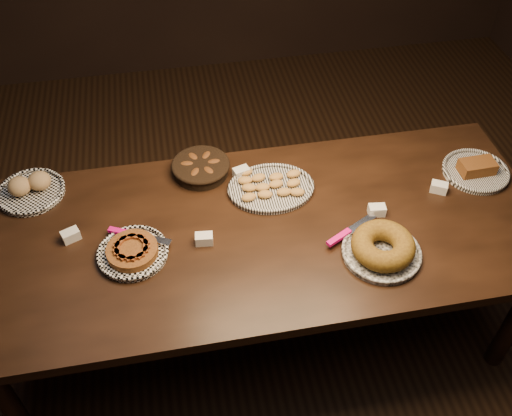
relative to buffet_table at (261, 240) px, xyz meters
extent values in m
plane|color=black|center=(0.00, 0.00, -0.68)|extent=(5.00, 5.00, 0.00)
cube|color=black|center=(0.00, 0.00, 0.05)|extent=(2.40, 1.00, 0.05)
cylinder|color=black|center=(-1.08, -0.38, -0.33)|extent=(0.08, 0.08, 0.70)
cylinder|color=black|center=(-1.08, 0.38, -0.33)|extent=(0.08, 0.08, 0.70)
cylinder|color=black|center=(1.08, 0.38, -0.33)|extent=(0.08, 0.08, 0.70)
torus|color=white|center=(-0.52, -0.05, 0.09)|extent=(0.28, 0.28, 0.02)
cylinder|color=#46270E|center=(-0.52, -0.05, 0.10)|extent=(0.21, 0.21, 0.03)
cube|color=#57290E|center=(-0.47, -0.05, 0.12)|extent=(0.02, 0.07, 0.01)
cube|color=#57290E|center=(-0.48, -0.02, 0.12)|extent=(0.05, 0.07, 0.01)
cube|color=#57290E|center=(-0.50, 0.00, 0.12)|extent=(0.07, 0.04, 0.01)
cube|color=#57290E|center=(-0.54, 0.00, 0.12)|extent=(0.07, 0.04, 0.01)
cube|color=#57290E|center=(-0.56, -0.02, 0.12)|extent=(0.06, 0.07, 0.01)
cube|color=#57290E|center=(-0.58, -0.05, 0.12)|extent=(0.02, 0.07, 0.01)
cube|color=#57290E|center=(-0.57, -0.08, 0.12)|extent=(0.05, 0.07, 0.01)
cube|color=#57290E|center=(-0.54, -0.10, 0.12)|extent=(0.07, 0.04, 0.01)
cube|color=#57290E|center=(-0.51, -0.10, 0.12)|extent=(0.07, 0.04, 0.01)
cube|color=#57290E|center=(-0.48, -0.09, 0.12)|extent=(0.06, 0.07, 0.01)
cube|color=#EB0B82|center=(-0.56, 0.05, 0.10)|extent=(0.12, 0.07, 0.02)
cube|color=silver|center=(-0.44, 0.00, 0.10)|extent=(0.15, 0.09, 0.00)
torus|color=black|center=(0.09, 0.21, 0.09)|extent=(0.31, 0.31, 0.02)
ellipsoid|color=olive|center=(-0.02, 0.16, 0.10)|extent=(0.07, 0.05, 0.03)
ellipsoid|color=olive|center=(0.05, 0.16, 0.10)|extent=(0.07, 0.05, 0.03)
ellipsoid|color=olive|center=(0.13, 0.16, 0.10)|extent=(0.07, 0.04, 0.03)
ellipsoid|color=olive|center=(0.19, 0.15, 0.10)|extent=(0.07, 0.06, 0.03)
ellipsoid|color=olive|center=(-0.01, 0.22, 0.10)|extent=(0.07, 0.06, 0.03)
ellipsoid|color=olive|center=(0.05, 0.21, 0.10)|extent=(0.07, 0.05, 0.03)
ellipsoid|color=olive|center=(0.11, 0.22, 0.10)|extent=(0.07, 0.05, 0.03)
ellipsoid|color=olive|center=(0.19, 0.21, 0.10)|extent=(0.07, 0.06, 0.03)
ellipsoid|color=olive|center=(-0.02, 0.27, 0.10)|extent=(0.07, 0.05, 0.03)
ellipsoid|color=olive|center=(0.04, 0.27, 0.10)|extent=(0.07, 0.06, 0.03)
ellipsoid|color=olive|center=(0.12, 0.26, 0.10)|extent=(0.07, 0.05, 0.03)
ellipsoid|color=olive|center=(0.20, 0.27, 0.10)|extent=(0.07, 0.05, 0.03)
ellipsoid|color=olive|center=(-0.01, 0.32, 0.10)|extent=(0.07, 0.05, 0.03)
torus|color=black|center=(0.44, -0.23, 0.09)|extent=(0.32, 0.32, 0.02)
torus|color=brown|center=(0.44, -0.23, 0.13)|extent=(0.31, 0.31, 0.09)
cube|color=#EB0B82|center=(0.29, -0.13, 0.10)|extent=(0.12, 0.08, 0.02)
cube|color=silver|center=(0.41, -0.07, 0.10)|extent=(0.15, 0.10, 0.00)
cylinder|color=black|center=(-0.20, 0.38, 0.10)|extent=(0.27, 0.27, 0.06)
torus|color=black|center=(-0.20, 0.38, 0.12)|extent=(0.26, 0.26, 0.02)
ellipsoid|color=#361E0A|center=(-0.14, 0.38, 0.12)|extent=(0.08, 0.05, 0.04)
ellipsoid|color=#361E0A|center=(-0.17, 0.43, 0.12)|extent=(0.08, 0.09, 0.04)
ellipsoid|color=#361E0A|center=(-0.23, 0.43, 0.12)|extent=(0.07, 0.09, 0.04)
ellipsoid|color=#361E0A|center=(-0.26, 0.39, 0.12)|extent=(0.08, 0.06, 0.04)
ellipsoid|color=#361E0A|center=(-0.23, 0.33, 0.12)|extent=(0.08, 0.09, 0.04)
ellipsoid|color=#361E0A|center=(-0.17, 0.33, 0.12)|extent=(0.08, 0.09, 0.04)
torus|color=white|center=(-0.95, 0.38, 0.09)|extent=(0.29, 0.29, 0.02)
ellipsoid|color=#A07249|center=(-0.99, 0.38, 0.13)|extent=(0.10, 0.10, 0.08)
ellipsoid|color=#A07249|center=(-0.90, 0.40, 0.13)|extent=(0.10, 0.10, 0.08)
torus|color=black|center=(1.02, 0.15, 0.09)|extent=(0.30, 0.30, 0.02)
cube|color=#46270E|center=(1.02, 0.15, 0.11)|extent=(0.16, 0.09, 0.06)
cube|color=white|center=(-0.24, -0.04, 0.10)|extent=(0.07, 0.05, 0.04)
cube|color=white|center=(-0.03, 0.33, 0.10)|extent=(0.08, 0.06, 0.04)
cube|color=white|center=(0.50, -0.01, 0.10)|extent=(0.07, 0.05, 0.04)
cube|color=white|center=(-0.76, 0.08, 0.10)|extent=(0.08, 0.07, 0.04)
cube|color=white|center=(0.81, 0.07, 0.10)|extent=(0.08, 0.07, 0.04)
camera|label=1|loc=(-0.31, -1.55, 1.82)|focal=40.00mm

